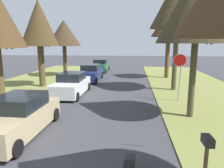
% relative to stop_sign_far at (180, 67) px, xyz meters
% --- Properties ---
extents(stop_sign_far, '(0.81, 0.50, 2.95)m').
position_rel_stop_sign_far_xyz_m(stop_sign_far, '(0.00, 0.00, 0.00)').
color(stop_sign_far, '#9EA0A5').
rests_on(stop_sign_far, grass_verge_right).
extents(street_tree_right_mid_a, '(3.69, 3.69, 7.16)m').
position_rel_stop_sign_far_xyz_m(street_tree_right_mid_a, '(-0.01, -2.94, 3.20)').
color(street_tree_right_mid_a, '#46402B').
rests_on(street_tree_right_mid_a, grass_verge_right).
extents(street_tree_right_mid_b, '(4.01, 4.01, 8.59)m').
position_rel_stop_sign_far_xyz_m(street_tree_right_mid_b, '(0.30, 3.22, 4.46)').
color(street_tree_right_mid_b, '#49402A').
rests_on(street_tree_right_mid_b, grass_verge_right).
extents(street_tree_right_far, '(3.57, 3.57, 6.99)m').
position_rel_stop_sign_far_xyz_m(street_tree_right_far, '(0.64, 9.24, 3.42)').
color(street_tree_right_far, '#503D22').
rests_on(street_tree_right_far, grass_verge_right).
extents(street_tree_left_mid_b, '(3.08, 3.08, 7.02)m').
position_rel_stop_sign_far_xyz_m(street_tree_left_mid_b, '(-10.51, 3.55, 2.96)').
color(street_tree_left_mid_b, brown).
rests_on(street_tree_left_mid_b, grass_verge_left).
extents(street_tree_left_far, '(3.70, 3.70, 6.08)m').
position_rel_stop_sign_far_xyz_m(street_tree_left_far, '(-10.46, 9.46, 2.51)').
color(street_tree_left_far, '#493A28').
rests_on(street_tree_left_far, grass_verge_left).
extents(parked_sedan_tan, '(1.98, 4.42, 1.57)m').
position_rel_stop_sign_far_xyz_m(parked_sedan_tan, '(-7.39, -5.67, -1.45)').
color(parked_sedan_tan, tan).
rests_on(parked_sedan_tan, ground).
extents(parked_sedan_white, '(1.98, 4.42, 1.57)m').
position_rel_stop_sign_far_xyz_m(parked_sedan_white, '(-7.23, 1.03, -1.45)').
color(parked_sedan_white, white).
rests_on(parked_sedan_white, ground).
extents(parked_sedan_navy, '(1.98, 4.42, 1.57)m').
position_rel_stop_sign_far_xyz_m(parked_sedan_navy, '(-7.08, 6.95, -1.45)').
color(parked_sedan_navy, navy).
rests_on(parked_sedan_navy, ground).
extents(parked_sedan_green, '(1.98, 4.42, 1.57)m').
position_rel_stop_sign_far_xyz_m(parked_sedan_green, '(-7.17, 13.77, -1.45)').
color(parked_sedan_green, '#28663D').
rests_on(parked_sedan_green, ground).
extents(curbside_mailbox, '(0.22, 0.44, 1.27)m').
position_rel_stop_sign_far_xyz_m(curbside_mailbox, '(-0.94, -8.09, -1.12)').
color(curbside_mailbox, brown).
rests_on(curbside_mailbox, grass_verge_right).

